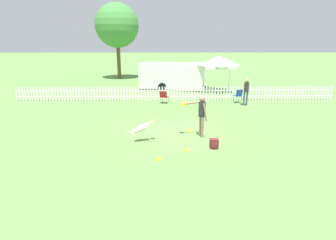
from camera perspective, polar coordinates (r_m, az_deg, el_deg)
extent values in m
plane|color=#5B8C42|center=(11.33, 3.25, -2.83)|extent=(240.00, 240.00, 0.00)
cylinder|color=#8C664C|center=(10.77, 7.43, -2.60)|extent=(0.11, 0.11, 0.48)
cylinder|color=#7A705B|center=(10.64, 7.52, -0.39)|extent=(0.12, 0.12, 0.39)
cylinder|color=#8C664C|center=(10.95, 7.06, -2.28)|extent=(0.11, 0.11, 0.48)
cylinder|color=#7A705B|center=(10.82, 7.14, -0.09)|extent=(0.12, 0.12, 0.39)
cylinder|color=#26262D|center=(10.60, 7.42, 2.32)|extent=(0.33, 0.33, 0.60)
sphere|color=#8C664C|center=(10.51, 7.50, 4.54)|extent=(0.24, 0.24, 0.24)
cylinder|color=#8C664C|center=(10.46, 8.09, 1.61)|extent=(0.22, 0.15, 0.73)
cylinder|color=#8C664C|center=(10.62, 5.26, 3.72)|extent=(0.73, 0.16, 0.14)
cylinder|color=yellow|center=(10.57, 3.34, 3.29)|extent=(0.23, 0.23, 0.02)
cylinder|color=yellow|center=(10.56, 3.34, 3.43)|extent=(0.23, 0.23, 0.02)
cylinder|color=yellow|center=(10.55, 3.34, 3.57)|extent=(0.23, 0.23, 0.02)
cylinder|color=yellow|center=(10.55, 3.34, 3.71)|extent=(0.23, 0.23, 0.02)
ellipsoid|color=beige|center=(10.18, -5.94, -1.78)|extent=(0.79, 0.43, 0.52)
ellipsoid|color=silver|center=(10.19, -5.93, -2.03)|extent=(0.42, 0.23, 0.25)
sphere|color=beige|center=(10.18, -3.70, -0.62)|extent=(0.15, 0.15, 0.15)
cone|color=beige|center=(10.18, -3.32, -0.42)|extent=(0.15, 0.11, 0.12)
cylinder|color=yellow|center=(10.18, -3.32, -0.42)|extent=(0.17, 0.25, 0.22)
cone|color=beige|center=(10.20, -3.87, -0.23)|extent=(0.05, 0.05, 0.07)
cone|color=beige|center=(10.11, -3.79, -0.37)|extent=(0.05, 0.05, 0.07)
cylinder|color=silver|center=(10.35, -7.74, -3.61)|extent=(0.06, 0.06, 0.41)
cylinder|color=silver|center=(10.17, -7.63, -3.96)|extent=(0.06, 0.06, 0.41)
cylinder|color=silver|center=(10.29, -4.75, -1.60)|extent=(0.19, 0.09, 0.32)
cylinder|color=silver|center=(10.13, -4.60, -1.89)|extent=(0.19, 0.09, 0.32)
cone|color=beige|center=(10.16, -8.57, -2.53)|extent=(0.34, 0.13, 0.23)
cylinder|color=yellow|center=(8.79, -2.14, -8.49)|extent=(0.23, 0.23, 0.02)
cylinder|color=yellow|center=(11.62, 4.86, -2.30)|extent=(0.23, 0.23, 0.02)
cylinder|color=yellow|center=(9.53, 4.04, -6.49)|extent=(0.23, 0.23, 0.02)
cube|color=maroon|center=(9.77, 9.99, -5.06)|extent=(0.31, 0.22, 0.36)
cube|color=maroon|center=(9.66, 10.12, -5.54)|extent=(0.22, 0.04, 0.18)
cube|color=white|center=(17.86, 1.66, 5.16)|extent=(21.57, 0.04, 0.06)
cube|color=white|center=(17.79, 1.67, 6.42)|extent=(21.57, 0.04, 0.06)
cube|color=white|center=(20.34, -30.11, 4.89)|extent=(0.09, 0.02, 0.95)
cube|color=white|center=(20.25, -29.61, 4.91)|extent=(0.09, 0.02, 0.95)
cube|color=white|center=(20.15, -29.11, 4.94)|extent=(0.09, 0.02, 0.95)
cube|color=white|center=(20.06, -28.61, 4.97)|extent=(0.09, 0.02, 0.95)
cube|color=white|center=(19.97, -28.10, 4.99)|extent=(0.09, 0.02, 0.95)
cube|color=white|center=(19.88, -27.58, 5.02)|extent=(0.09, 0.02, 0.95)
cube|color=white|center=(19.79, -27.06, 5.04)|extent=(0.09, 0.02, 0.95)
cube|color=white|center=(19.71, -26.54, 5.07)|extent=(0.09, 0.02, 0.95)
cube|color=white|center=(19.62, -26.01, 5.09)|extent=(0.09, 0.02, 0.95)
cube|color=white|center=(19.54, -25.48, 5.12)|extent=(0.09, 0.02, 0.95)
cube|color=white|center=(19.46, -24.94, 5.14)|extent=(0.09, 0.02, 0.95)
cube|color=white|center=(19.38, -24.40, 5.17)|extent=(0.09, 0.02, 0.95)
cube|color=white|center=(19.30, -23.85, 5.19)|extent=(0.09, 0.02, 0.95)
cube|color=white|center=(19.22, -23.30, 5.21)|extent=(0.09, 0.02, 0.95)
cube|color=white|center=(19.15, -22.74, 5.24)|extent=(0.09, 0.02, 0.95)
cube|color=white|center=(19.08, -22.19, 5.26)|extent=(0.09, 0.02, 0.95)
cube|color=white|center=(19.01, -21.62, 5.28)|extent=(0.09, 0.02, 0.95)
cube|color=white|center=(18.94, -21.05, 5.31)|extent=(0.09, 0.02, 0.95)
cube|color=white|center=(18.87, -20.48, 5.33)|extent=(0.09, 0.02, 0.95)
cube|color=white|center=(18.80, -19.90, 5.35)|extent=(0.09, 0.02, 0.95)
cube|color=white|center=(18.74, -19.32, 5.37)|extent=(0.09, 0.02, 0.95)
cube|color=white|center=(18.68, -18.74, 5.39)|extent=(0.09, 0.02, 0.95)
cube|color=white|center=(18.62, -18.15, 5.41)|extent=(0.09, 0.02, 0.95)
cube|color=white|center=(18.56, -17.56, 5.43)|extent=(0.09, 0.02, 0.95)
cube|color=white|center=(18.51, -16.97, 5.45)|extent=(0.09, 0.02, 0.95)
cube|color=white|center=(18.45, -16.37, 5.47)|extent=(0.09, 0.02, 0.95)
cube|color=white|center=(18.40, -15.76, 5.49)|extent=(0.09, 0.02, 0.95)
cube|color=white|center=(18.35, -15.16, 5.51)|extent=(0.09, 0.02, 0.95)
cube|color=white|center=(18.31, -14.55, 5.52)|extent=(0.09, 0.02, 0.95)
cube|color=white|center=(18.26, -13.94, 5.54)|extent=(0.09, 0.02, 0.95)
cube|color=white|center=(18.22, -13.32, 5.56)|extent=(0.09, 0.02, 0.95)
cube|color=white|center=(18.18, -12.70, 5.57)|extent=(0.09, 0.02, 0.95)
cube|color=white|center=(18.14, -12.08, 5.59)|extent=(0.09, 0.02, 0.95)
cube|color=white|center=(18.10, -11.46, 5.60)|extent=(0.09, 0.02, 0.95)
cube|color=white|center=(18.06, -10.83, 5.62)|extent=(0.09, 0.02, 0.95)
cube|color=white|center=(18.03, -10.21, 5.63)|extent=(0.09, 0.02, 0.95)
cube|color=white|center=(18.00, -9.58, 5.64)|extent=(0.09, 0.02, 0.95)
cube|color=white|center=(17.97, -8.94, 5.66)|extent=(0.09, 0.02, 0.95)
cube|color=white|center=(17.95, -8.31, 5.67)|extent=(0.09, 0.02, 0.95)
cube|color=white|center=(17.92, -7.67, 5.68)|extent=(0.09, 0.02, 0.95)
cube|color=white|center=(17.90, -7.03, 5.69)|extent=(0.09, 0.02, 0.95)
cube|color=white|center=(17.88, -6.39, 5.70)|extent=(0.09, 0.02, 0.95)
cube|color=white|center=(17.86, -5.75, 5.71)|extent=(0.09, 0.02, 0.95)
cube|color=white|center=(17.85, -5.11, 5.72)|extent=(0.09, 0.02, 0.95)
cube|color=white|center=(17.84, -4.47, 5.72)|extent=(0.09, 0.02, 0.95)
cube|color=white|center=(17.83, -3.82, 5.73)|extent=(0.09, 0.02, 0.95)
cube|color=white|center=(17.82, -3.18, 5.74)|extent=(0.09, 0.02, 0.95)
cube|color=white|center=(17.81, -2.53, 5.74)|extent=(0.09, 0.02, 0.95)
cube|color=white|center=(17.81, -1.89, 5.75)|extent=(0.09, 0.02, 0.95)
cube|color=white|center=(17.80, -1.24, 5.75)|extent=(0.09, 0.02, 0.95)
cube|color=white|center=(17.81, -0.60, 5.75)|extent=(0.09, 0.02, 0.95)
cube|color=white|center=(17.81, 0.05, 5.76)|extent=(0.09, 0.02, 0.95)
cube|color=white|center=(17.81, 0.69, 5.76)|extent=(0.09, 0.02, 0.95)
cube|color=white|center=(17.82, 1.34, 5.76)|extent=(0.09, 0.02, 0.95)
cube|color=white|center=(17.83, 1.98, 5.76)|extent=(0.09, 0.02, 0.95)
cube|color=white|center=(17.84, 2.63, 5.76)|extent=(0.09, 0.02, 0.95)
cube|color=white|center=(17.85, 3.27, 5.76)|extent=(0.09, 0.02, 0.95)
cube|color=white|center=(17.87, 3.91, 5.76)|extent=(0.09, 0.02, 0.95)
cube|color=white|center=(17.89, 4.55, 5.75)|extent=(0.09, 0.02, 0.95)
cube|color=white|center=(17.91, 5.19, 5.75)|extent=(0.09, 0.02, 0.95)
cube|color=white|center=(17.93, 5.83, 5.75)|extent=(0.09, 0.02, 0.95)
cube|color=white|center=(17.96, 6.46, 5.74)|extent=(0.09, 0.02, 0.95)
cube|color=white|center=(17.98, 7.10, 5.74)|extent=(0.09, 0.02, 0.95)
cube|color=white|center=(18.01, 7.73, 5.73)|extent=(0.09, 0.02, 0.95)
cube|color=white|center=(18.05, 8.36, 5.72)|extent=(0.09, 0.02, 0.95)
cube|color=white|center=(18.08, 8.99, 5.71)|extent=(0.09, 0.02, 0.95)
cube|color=white|center=(18.11, 9.61, 5.71)|extent=(0.09, 0.02, 0.95)
cube|color=white|center=(18.15, 10.24, 5.70)|extent=(0.09, 0.02, 0.95)
cube|color=white|center=(18.19, 10.86, 5.69)|extent=(0.09, 0.02, 0.95)
cube|color=white|center=(18.23, 11.47, 5.68)|extent=(0.09, 0.02, 0.95)
cube|color=white|center=(18.28, 12.09, 5.67)|extent=(0.09, 0.02, 0.95)
cube|color=white|center=(18.32, 12.70, 5.66)|extent=(0.09, 0.02, 0.95)
cube|color=white|center=(18.37, 13.31, 5.65)|extent=(0.09, 0.02, 0.95)
cube|color=white|center=(18.42, 13.91, 5.63)|extent=(0.09, 0.02, 0.95)
cube|color=white|center=(18.48, 14.51, 5.62)|extent=(0.09, 0.02, 0.95)
cube|color=white|center=(18.53, 15.11, 5.61)|extent=(0.09, 0.02, 0.95)
cube|color=white|center=(18.59, 15.70, 5.59)|extent=(0.09, 0.02, 0.95)
cube|color=white|center=(18.64, 16.29, 5.58)|extent=(0.09, 0.02, 0.95)
cube|color=white|center=(18.70, 16.88, 5.56)|extent=(0.09, 0.02, 0.95)
cube|color=white|center=(18.77, 17.46, 5.55)|extent=(0.09, 0.02, 0.95)
cube|color=white|center=(18.83, 18.04, 5.53)|extent=(0.09, 0.02, 0.95)
cube|color=white|center=(18.90, 18.62, 5.52)|extent=(0.09, 0.02, 0.95)
cube|color=white|center=(18.96, 19.19, 5.50)|extent=(0.09, 0.02, 0.95)
cube|color=white|center=(19.03, 19.76, 5.48)|extent=(0.09, 0.02, 0.95)
cube|color=white|center=(19.11, 20.32, 5.47)|extent=(0.09, 0.02, 0.95)
cube|color=white|center=(19.18, 20.88, 5.45)|extent=(0.09, 0.02, 0.95)
cube|color=white|center=(19.25, 21.43, 5.43)|extent=(0.09, 0.02, 0.95)
cube|color=white|center=(19.33, 21.98, 5.41)|extent=(0.09, 0.02, 0.95)
cube|color=white|center=(19.41, 22.52, 5.39)|extent=(0.09, 0.02, 0.95)
cube|color=white|center=(19.49, 23.07, 5.37)|extent=(0.09, 0.02, 0.95)
cube|color=white|center=(19.57, 23.60, 5.35)|extent=(0.09, 0.02, 0.95)
cube|color=white|center=(19.66, 24.13, 5.33)|extent=(0.09, 0.02, 0.95)
cube|color=white|center=(19.74, 24.66, 5.31)|extent=(0.09, 0.02, 0.95)
cube|color=white|center=(19.83, 25.18, 5.29)|extent=(0.09, 0.02, 0.95)
cube|color=white|center=(19.92, 25.70, 5.27)|extent=(0.09, 0.02, 0.95)
cube|color=white|center=(20.01, 26.21, 5.25)|extent=(0.09, 0.02, 0.95)
cube|color=white|center=(20.10, 26.72, 5.23)|extent=(0.09, 0.02, 0.95)
cube|color=white|center=(20.19, 27.22, 5.21)|extent=(0.09, 0.02, 0.95)
cube|color=white|center=(20.29, 27.72, 5.19)|extent=(0.09, 0.02, 0.95)
cube|color=white|center=(20.38, 28.22, 5.17)|extent=(0.09, 0.02, 0.95)
cube|color=white|center=(20.48, 28.71, 5.14)|extent=(0.09, 0.02, 0.95)
cube|color=white|center=(20.58, 29.19, 5.12)|extent=(0.09, 0.02, 0.95)
cube|color=white|center=(20.68, 29.67, 5.10)|extent=(0.09, 0.02, 0.95)
cube|color=white|center=(20.79, 30.15, 5.08)|extent=(0.09, 0.02, 0.95)
cube|color=white|center=(20.89, 30.62, 5.05)|extent=(0.09, 0.02, 0.95)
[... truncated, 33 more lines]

